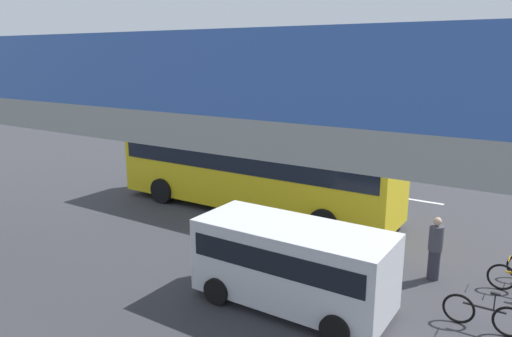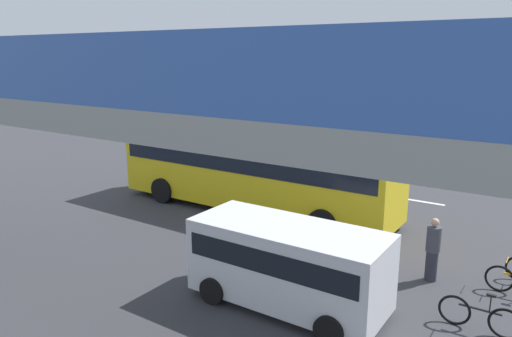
{
  "view_description": "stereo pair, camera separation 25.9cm",
  "coord_description": "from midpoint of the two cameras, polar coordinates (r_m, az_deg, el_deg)",
  "views": [
    {
      "loc": [
        -10.8,
        16.76,
        6.06
      ],
      "look_at": [
        -0.64,
        1.07,
        1.6
      ],
      "focal_mm": 33.8,
      "sensor_mm": 36.0,
      "label": 1
    },
    {
      "loc": [
        -11.01,
        16.62,
        6.06
      ],
      "look_at": [
        -0.64,
        1.07,
        1.6
      ],
      "focal_mm": 33.8,
      "sensor_mm": 36.0,
      "label": 2
    }
  ],
  "objects": [
    {
      "name": "ground",
      "position": [
        20.84,
        -0.23,
        -3.49
      ],
      "size": [
        80.0,
        80.0,
        0.0
      ],
      "primitive_type": "plane",
      "color": "#38383D"
    },
    {
      "name": "city_bus",
      "position": [
        18.79,
        -0.8,
        0.58
      ],
      "size": [
        11.54,
        2.85,
        3.15
      ],
      "color": "yellow",
      "rests_on": "ground"
    },
    {
      "name": "parked_van",
      "position": [
        11.92,
        3.72,
        -10.77
      ],
      "size": [
        4.8,
        2.17,
        2.05
      ],
      "color": "silver",
      "rests_on": "ground"
    },
    {
      "name": "bicycle_black",
      "position": [
        12.31,
        24.76,
        -15.43
      ],
      "size": [
        1.77,
        0.44,
        0.96
      ],
      "color": "black",
      "rests_on": "ground"
    },
    {
      "name": "pedestrian",
      "position": [
        14.12,
        19.93,
        -8.93
      ],
      "size": [
        0.38,
        0.38,
        1.79
      ],
      "color": "#2D2D38",
      "rests_on": "ground"
    },
    {
      "name": "traffic_sign",
      "position": [
        26.6,
        -6.95,
        4.3
      ],
      "size": [
        0.08,
        0.6,
        2.8
      ],
      "color": "slate",
      "rests_on": "ground"
    },
    {
      "name": "lane_dash_leftmost",
      "position": [
        21.55,
        18.43,
        -3.62
      ],
      "size": [
        2.0,
        0.2,
        0.01
      ],
      "primitive_type": "cube",
      "color": "silver",
      "rests_on": "ground"
    },
    {
      "name": "lane_dash_left",
      "position": [
        22.79,
        8.69,
        -2.15
      ],
      "size": [
        2.0,
        0.2,
        0.01
      ],
      "primitive_type": "cube",
      "color": "silver",
      "rests_on": "ground"
    },
    {
      "name": "lane_dash_centre",
      "position": [
        24.63,
        0.19,
        -0.82
      ],
      "size": [
        2.0,
        0.2,
        0.01
      ],
      "primitive_type": "cube",
      "color": "silver",
      "rests_on": "ground"
    },
    {
      "name": "lane_dash_right",
      "position": [
        26.94,
        -6.98,
        0.32
      ],
      "size": [
        2.0,
        0.2,
        0.01
      ],
      "primitive_type": "cube",
      "color": "silver",
      "rests_on": "ground"
    },
    {
      "name": "pedestrian_overpass",
      "position": [
        12.61,
        -27.54,
        5.67
      ],
      "size": [
        28.78,
        2.6,
        6.37
      ],
      "color": "gray",
      "rests_on": "ground"
    }
  ]
}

